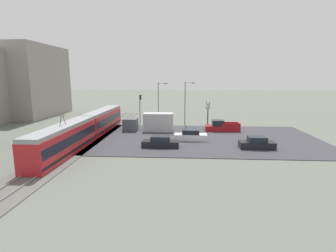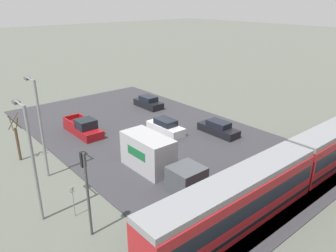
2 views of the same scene
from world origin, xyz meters
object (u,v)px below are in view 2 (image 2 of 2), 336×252
(street_tree, at_px, (17,139))
(no_parking_sign, at_px, (73,199))
(box_truck, at_px, (156,158))
(street_lamp_near_crossing, at_px, (31,156))
(street_lamp_mid_block, at_px, (40,122))
(sedan_car_1, at_px, (166,127))
(light_rail_tram, at_px, (297,166))
(sedan_car_0, at_px, (218,129))
(traffic_light_pole, at_px, (86,184))
(pickup_truck, at_px, (83,128))
(sedan_car_2, at_px, (148,103))

(street_tree, xyz_separation_m, no_parking_sign, (-0.12, 11.01, -0.64))
(box_truck, xyz_separation_m, no_parking_sign, (7.78, 0.88, -0.09))
(street_tree, bearing_deg, no_parking_sign, 90.61)
(street_lamp_near_crossing, relative_size, street_lamp_mid_block, 0.98)
(street_tree, bearing_deg, street_lamp_near_crossing, 80.17)
(sedan_car_1, relative_size, street_tree, 1.05)
(light_rail_tram, distance_m, sedan_car_0, 11.51)
(traffic_light_pole, bearing_deg, pickup_truck, -115.19)
(light_rail_tram, xyz_separation_m, sedan_car_0, (-3.39, -10.95, -1.11))
(box_truck, bearing_deg, pickup_truck, -86.68)
(light_rail_tram, distance_m, no_parking_sign, 16.71)
(sedan_car_0, bearing_deg, street_lamp_near_crossing, -174.10)
(box_truck, distance_m, traffic_light_pole, 8.72)
(light_rail_tram, bearing_deg, box_truck, -49.99)
(light_rail_tram, xyz_separation_m, box_truck, (7.11, -8.47, -0.30))
(pickup_truck, xyz_separation_m, sedan_car_2, (-11.04, -2.96, -0.06))
(light_rail_tram, height_order, street_tree, light_rail_tram)
(sedan_car_1, bearing_deg, street_tree, 165.65)
(pickup_truck, height_order, street_lamp_near_crossing, street_lamp_near_crossing)
(light_rail_tram, xyz_separation_m, sedan_car_2, (-3.24, -23.31, -1.07))
(sedan_car_1, distance_m, street_lamp_mid_block, 14.07)
(sedan_car_2, height_order, street_tree, street_tree)
(light_rail_tram, xyz_separation_m, no_parking_sign, (14.89, -7.59, -0.39))
(box_truck, bearing_deg, sedan_car_0, -166.72)
(street_tree, xyz_separation_m, street_lamp_mid_block, (-0.81, 4.31, 2.68))
(light_rail_tram, relative_size, sedan_car_1, 6.28)
(pickup_truck, relative_size, traffic_light_pole, 1.01)
(traffic_light_pole, bearing_deg, box_truck, -157.45)
(sedan_car_1, xyz_separation_m, street_lamp_near_crossing, (15.97, 6.07, 3.92))
(light_rail_tram, relative_size, box_truck, 3.50)
(street_tree, xyz_separation_m, street_lamp_near_crossing, (1.69, 9.73, 2.60))
(sedan_car_1, bearing_deg, light_rail_tram, -87.24)
(pickup_truck, bearing_deg, sedan_car_0, 139.94)
(traffic_light_pole, xyz_separation_m, street_tree, (0.09, -13.37, -1.61))
(box_truck, height_order, pickup_truck, box_truck)
(sedan_car_0, height_order, sedan_car_2, sedan_car_2)
(street_lamp_near_crossing, bearing_deg, sedan_car_2, -144.08)
(pickup_truck, bearing_deg, sedan_car_1, 142.60)
(sedan_car_2, relative_size, traffic_light_pole, 0.78)
(street_tree, distance_m, no_parking_sign, 11.03)
(street_tree, height_order, street_lamp_mid_block, street_lamp_mid_block)
(sedan_car_2, distance_m, street_lamp_near_crossing, 24.93)
(street_lamp_near_crossing, xyz_separation_m, no_parking_sign, (-1.80, 1.28, -3.24))
(traffic_light_pole, bearing_deg, sedan_car_1, -145.60)
(sedan_car_2, height_order, no_parking_sign, no_parking_sign)
(pickup_truck, distance_m, street_lamp_mid_block, 9.65)
(pickup_truck, xyz_separation_m, traffic_light_pole, (7.11, 15.12, 2.87))
(sedan_car_1, bearing_deg, street_lamp_mid_block, -177.23)
(box_truck, relative_size, no_parking_sign, 3.69)
(box_truck, relative_size, street_lamp_mid_block, 1.03)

